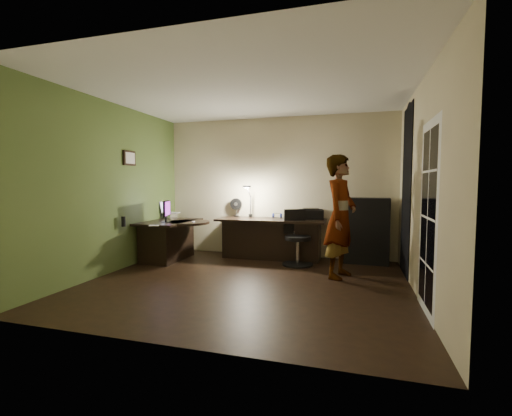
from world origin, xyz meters
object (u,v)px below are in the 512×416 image
(desk_left, at_px, (170,240))
(person, at_px, (340,216))
(office_chair, at_px, (298,238))
(monitor, at_px, (166,215))
(desk_right, at_px, (271,239))
(cabinet, at_px, (366,231))

(desk_left, bearing_deg, person, -5.70)
(desk_left, distance_m, office_chair, 2.38)
(monitor, distance_m, person, 3.04)
(office_chair, bearing_deg, desk_right, 123.46)
(desk_right, height_order, cabinet, cabinet)
(cabinet, bearing_deg, desk_right, -172.24)
(desk_left, relative_size, monitor, 2.86)
(desk_left, height_order, office_chair, office_chair)
(office_chair, bearing_deg, monitor, 166.39)
(person, bearing_deg, monitor, 105.18)
(monitor, bearing_deg, office_chair, -7.51)
(cabinet, bearing_deg, person, -108.09)
(desk_left, height_order, person, person)
(office_chair, height_order, person, person)
(person, bearing_deg, desk_left, 101.23)
(desk_left, xyz_separation_m, cabinet, (3.51, 0.74, 0.22))
(cabinet, relative_size, monitor, 2.64)
(desk_right, bearing_deg, desk_left, -162.13)
(desk_left, bearing_deg, cabinet, 12.53)
(cabinet, bearing_deg, office_chair, -153.50)
(desk_right, bearing_deg, monitor, -155.35)
(desk_left, xyz_separation_m, desk_right, (1.80, 0.59, 0.01))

